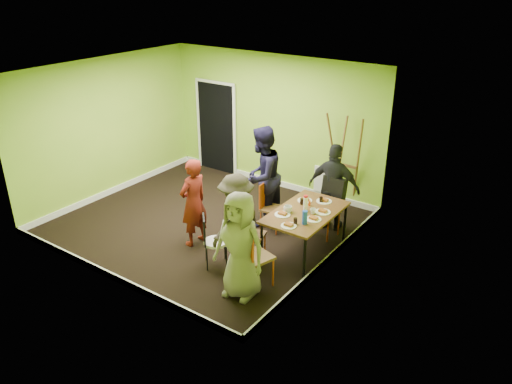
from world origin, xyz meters
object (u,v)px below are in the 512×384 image
orange_bottle (309,203)px  chair_left_far (269,203)px  chair_left_near (247,230)px  thermos (305,204)px  person_left_near (236,220)px  easel (344,163)px  chair_back_end (332,195)px  blue_bottle (305,217)px  person_left_far (262,176)px  person_front_end (240,246)px  chair_front_end (251,253)px  person_back_end (334,187)px  person_standing (193,202)px  chair_bentwood (212,239)px  dining_table (306,214)px

orange_bottle → chair_left_far: bearing=171.9°
orange_bottle → chair_left_near: bearing=-122.6°
thermos → orange_bottle: size_ratio=2.93×
chair_left_near → person_left_near: (-0.08, -0.18, 0.23)m
person_left_near → easel: bearing=174.0°
chair_left_far → chair_back_end: bearing=112.3°
thermos → blue_bottle: 0.45m
person_left_far → person_front_end: bearing=22.7°
easel → person_left_near: 2.81m
chair_front_end → person_left_far: person_left_far is taller
chair_front_end → thermos: chair_front_end is taller
chair_left_far → person_back_end: person_back_end is taller
chair_left_near → blue_bottle: size_ratio=4.28×
person_left_far → person_front_end: (1.01, -2.02, -0.12)m
person_standing → chair_front_end: bearing=76.6°
chair_back_end → chair_bentwood: 2.32m
easel → person_left_far: easel is taller
person_left_near → blue_bottle: bearing=122.4°
chair_left_far → chair_front_end: (0.80, -1.68, 0.09)m
person_back_end → chair_front_end: bearing=79.9°
chair_left_far → orange_bottle: size_ratio=10.57×
dining_table → chair_left_near: (-0.65, -0.71, -0.17)m
dining_table → orange_bottle: size_ratio=17.89×
person_back_end → person_front_end: 2.58m
chair_left_near → person_front_end: 1.01m
chair_back_end → chair_front_end: chair_front_end is taller
dining_table → chair_bentwood: bearing=-129.9°
dining_table → chair_back_end: (0.04, 0.87, 0.03)m
dining_table → chair_left_far: 1.02m
chair_left_far → person_left_near: bearing=3.4°
chair_left_near → person_standing: size_ratio=0.61×
person_left_far → person_front_end: person_left_far is taller
chair_back_end → chair_bentwood: (-1.03, -2.06, -0.25)m
chair_bentwood → easel: size_ratio=0.46×
dining_table → thermos: thermos is taller
dining_table → person_back_end: bearing=90.7°
dining_table → chair_bentwood: size_ratio=1.74×
blue_bottle → chair_back_end: bearing=97.4°
chair_left_near → chair_left_far: bearing=179.4°
thermos → blue_bottle: (0.21, -0.39, -0.01)m
person_left_far → person_left_near: 1.44m
chair_back_end → blue_bottle: (0.16, -1.26, 0.13)m
chair_front_end → thermos: bearing=101.3°
chair_left_near → person_left_near: 0.30m
chair_front_end → orange_bottle: bearing=103.6°
chair_back_end → chair_front_end: size_ratio=0.98×
thermos → orange_bottle: thermos is taller
dining_table → chair_left_far: (-0.94, 0.35, -0.20)m
dining_table → person_left_far: (-1.18, 0.47, 0.23)m
easel → chair_front_end: bearing=-88.1°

